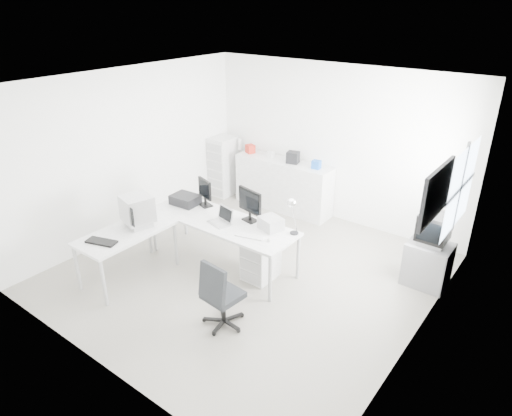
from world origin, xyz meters
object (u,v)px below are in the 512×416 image
Objects in this scene: lcd_monitor_small at (205,192)px; office_chair at (223,292)px; crt_monitor at (137,210)px; tv_cabinet at (427,264)px; laptop at (219,216)px; crt_tv at (434,230)px; main_desk at (222,242)px; laser_printer at (271,223)px; lcd_monitor_large at (250,206)px; side_desk at (129,254)px; filing_cabinet at (223,166)px; sideboard at (283,185)px; drawer_pedestal at (261,259)px; inkjet_printer at (185,200)px.

office_chair is (1.51, -1.34, -0.49)m from lcd_monitor_small.
crt_monitor is 0.74× the size of tv_cabinet.
laptop is 1.40m from office_chair.
crt_tv reaches higher than laptop.
lcd_monitor_small is at bearing 155.56° from main_desk.
laptop is 1.21× the size of laser_printer.
lcd_monitor_large is 1.30× the size of laptop.
office_chair is 1.48× the size of tv_cabinet.
laser_printer is at bearing 39.52° from side_desk.
side_desk is 1.15× the size of filing_cabinet.
crt_monitor is at bearing -124.97° from lcd_monitor_large.
office_chair reaches higher than tv_cabinet.
laptop is 0.76× the size of crt_tv.
filing_cabinet is at bearing 160.68° from laser_printer.
crt_monitor is 3.14m from filing_cabinet.
lcd_monitor_small is 0.23× the size of sideboard.
lcd_monitor_small is 1.14m from crt_monitor.
laser_printer is at bearing 104.91° from office_chair.
crt_tv is at bearing -16.50° from sideboard.
main_desk is 1.35m from crt_monitor.
lcd_monitor_large is (0.90, 0.00, 0.02)m from lcd_monitor_small.
tv_cabinet is 4.57m from filing_cabinet.
side_desk is at bearing -173.87° from office_chair.
drawer_pedestal is at bearing 46.08° from crt_monitor.
side_desk is 3.28× the size of inkjet_printer.
lcd_monitor_small is at bearing 22.90° from inkjet_printer.
main_desk is 0.76m from lcd_monitor_large.
laser_printer is 1.37m from office_chair.
laptop is at bearing 48.01° from side_desk.
lcd_monitor_small is 0.37× the size of filing_cabinet.
sideboard is (-3.10, 0.92, -0.38)m from crt_tv.
drawer_pedestal is 1.92m from crt_monitor.
crt_monitor is at bearing -126.62° from laptop.
office_chair is (0.91, -0.99, -0.39)m from laptop.
drawer_pedestal is at bearing -89.02° from laser_printer.
crt_tv reaches higher than laser_printer.
filing_cabinet is (-2.55, 1.90, -0.23)m from laser_printer.
lcd_monitor_large is 2.22m from sideboard.
lcd_monitor_large is 0.51× the size of office_chair.
crt_monitor is 0.24× the size of sideboard.
drawer_pedestal is at bearing -146.91° from tv_cabinet.
drawer_pedestal is 0.88m from laptop.
lcd_monitor_small is at bearing 170.91° from drawer_pedestal.
lcd_monitor_large is 2.59m from crt_tv.
laptop is (0.90, -0.20, 0.05)m from inkjet_printer.
filing_cabinet is at bearing 140.38° from drawer_pedestal.
drawer_pedestal is at bearing 108.67° from office_chair.
tv_cabinet is at bearing -9.73° from filing_cabinet.
laptop is 0.58× the size of tv_cabinet.
laser_printer is at bearing 8.23° from lcd_monitor_large.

